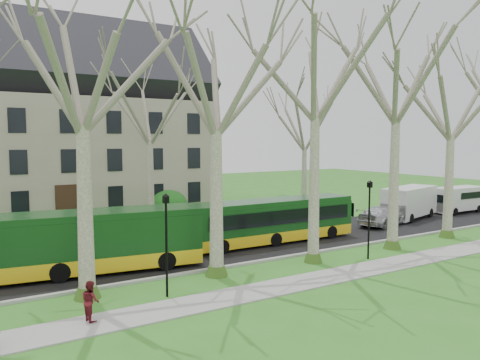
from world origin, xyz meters
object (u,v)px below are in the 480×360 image
bus_lead (72,242)px  sedan (383,216)px  bus_follow (273,220)px  van_b (458,200)px  pedestrian_b (90,301)px  van_a (409,203)px

bus_lead → sedan: bearing=10.2°
bus_follow → van_b: size_ratio=2.15×
bus_follow → sedan: bearing=2.4°
sedan → bus_follow: bearing=78.4°
sedan → pedestrian_b: sedan is taller
bus_lead → sedan: 23.18m
pedestrian_b → bus_lead: bearing=-17.2°
bus_follow → pedestrian_b: (-13.27, -7.19, -0.68)m
bus_lead → bus_follow: bus_lead is taller
sedan → van_b: bearing=-98.9°
sedan → van_a: size_ratio=0.84×
van_a → van_b: (6.47, -0.14, -0.17)m
sedan → pedestrian_b: (-23.85, -7.53, -0.00)m
bus_follow → sedan: 10.61m
van_b → pedestrian_b: 35.55m
bus_follow → van_a: size_ratio=1.88×
sedan → pedestrian_b: size_ratio=3.45×
pedestrian_b → van_b: bearing=-87.4°
bus_lead → van_a: 27.45m
bus_lead → sedan: bus_lead is taller
van_a → pedestrian_b: bearing=-177.8°
bus_lead → van_b: bus_lead is taller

